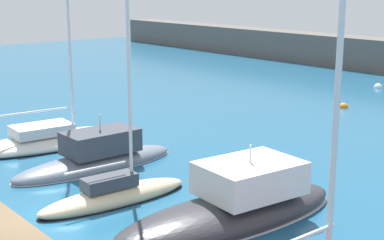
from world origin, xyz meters
TOP-DOWN VIEW (x-y plane):
  - ground_plane at (0.00, 0.00)m, footprint 120.00×120.00m
  - sailboat_ivory_nearest at (-9.10, 5.14)m, footprint 3.73×9.47m
  - motorboat_slate_second at (-4.40, 4.97)m, footprint 2.36×8.20m
  - sailboat_sand_third at (-0.12, 3.19)m, footprint 1.85×6.43m
  - motorboat_charcoal_fourth at (4.14, 5.55)m, footprint 3.78×9.62m
  - mooring_buoy_orange at (-5.17, 24.60)m, footprint 0.66×0.66m
  - mooring_buoy_white at (-8.10, 33.20)m, footprint 0.69×0.69m

SIDE VIEW (x-z plane):
  - ground_plane at x=0.00m, z-range 0.00..0.00m
  - mooring_buoy_orange at x=-5.17m, z-range -0.33..0.33m
  - mooring_buoy_white at x=-8.10m, z-range -0.35..0.35m
  - sailboat_ivory_nearest at x=-9.10m, z-range -7.04..7.62m
  - sailboat_sand_third at x=-0.12m, z-range -5.42..6.07m
  - motorboat_slate_second at x=-4.40m, z-range -1.00..1.80m
  - motorboat_charcoal_fourth at x=4.14m, z-range -1.01..2.06m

